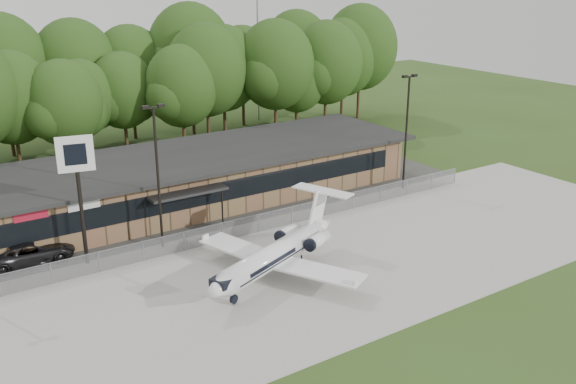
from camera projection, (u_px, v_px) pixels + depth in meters
ground at (369, 330)px, 35.02m from camera, size 160.00×160.00×0.00m
apron at (288, 274)px, 41.29m from camera, size 64.00×18.00×0.08m
parking_lot at (207, 220)px, 50.34m from camera, size 50.00×9.00×0.06m
terminal at (182, 179)px, 53.12m from camera, size 41.00×11.65×4.30m
fence at (235, 229)px, 46.56m from camera, size 46.00×0.04×1.52m
treeline at (104, 84)px, 65.58m from camera, size 72.00×12.00×15.00m
radio_mast at (257, 21)px, 80.16m from camera, size 0.20×0.20×25.00m
light_pole_mid at (157, 167)px, 43.41m from camera, size 1.55×0.30×10.23m
light_pole_right at (407, 124)px, 55.44m from camera, size 1.55×0.30×10.23m
business_jet at (278, 254)px, 40.50m from camera, size 13.12×11.72×4.50m
suv at (30, 252)px, 42.76m from camera, size 5.70×2.66×1.58m
pole_sign at (77, 168)px, 40.64m from camera, size 2.31×0.73×8.79m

